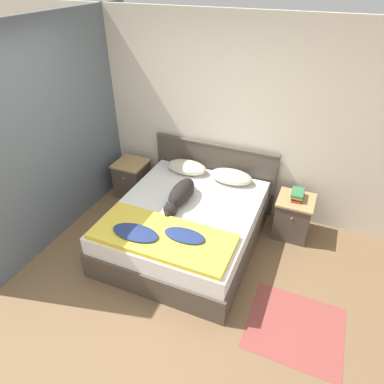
{
  "coord_description": "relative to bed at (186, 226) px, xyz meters",
  "views": [
    {
      "loc": [
        1.41,
        -1.9,
        2.97
      ],
      "look_at": [
        0.07,
        1.26,
        0.65
      ],
      "focal_mm": 32.0,
      "sensor_mm": 36.0,
      "label": 1
    }
  ],
  "objects": [
    {
      "name": "bed",
      "position": [
        0.0,
        0.0,
        0.0
      ],
      "size": [
        1.67,
        1.94,
        0.55
      ],
      "color": "#4C4238",
      "rests_on": "ground_plane"
    },
    {
      "name": "nightstand_left",
      "position": [
        -1.18,
        0.7,
        0.0
      ],
      "size": [
        0.44,
        0.45,
        0.54
      ],
      "color": "#4C4238",
      "rests_on": "ground_plane"
    },
    {
      "name": "book_stack",
      "position": [
        1.19,
        0.71,
        0.32
      ],
      "size": [
        0.16,
        0.24,
        0.1
      ],
      "color": "#AD2D28",
      "rests_on": "nightstand_right"
    },
    {
      "name": "pillow_left",
      "position": [
        -0.32,
        0.76,
        0.36
      ],
      "size": [
        0.57,
        0.33,
        0.16
      ],
      "color": "beige",
      "rests_on": "bed"
    },
    {
      "name": "pillow_right",
      "position": [
        0.32,
        0.76,
        0.36
      ],
      "size": [
        0.57,
        0.33,
        0.16
      ],
      "color": "beige",
      "rests_on": "bed"
    },
    {
      "name": "wall_back",
      "position": [
        -0.07,
        1.07,
        1.01
      ],
      "size": [
        9.0,
        0.06,
        2.55
      ],
      "color": "beige",
      "rests_on": "ground_plane"
    },
    {
      "name": "quilt",
      "position": [
        -0.01,
        -0.6,
        0.31
      ],
      "size": [
        1.5,
        0.64,
        0.1
      ],
      "color": "yellow",
      "rests_on": "bed"
    },
    {
      "name": "dog",
      "position": [
        -0.1,
        0.08,
        0.39
      ],
      "size": [
        0.23,
        0.78,
        0.24
      ],
      "color": "black",
      "rests_on": "bed"
    },
    {
      "name": "headboard",
      "position": [
        0.0,
        0.99,
        0.22
      ],
      "size": [
        1.75,
        0.06,
        0.94
      ],
      "color": "#4C4238",
      "rests_on": "ground_plane"
    },
    {
      "name": "nightstand_right",
      "position": [
        1.18,
        0.7,
        0.0
      ],
      "size": [
        0.44,
        0.45,
        0.54
      ],
      "color": "#4C4238",
      "rests_on": "ground_plane"
    },
    {
      "name": "rug",
      "position": [
        1.48,
        -0.71,
        -0.27
      ],
      "size": [
        0.91,
        0.84,
        0.0
      ],
      "color": "#93423D",
      "rests_on": "ground_plane"
    },
    {
      "name": "ground_plane",
      "position": [
        -0.07,
        -1.06,
        -0.27
      ],
      "size": [
        16.0,
        16.0,
        0.0
      ],
      "primitive_type": "plane",
      "color": "brown"
    },
    {
      "name": "wall_side_left",
      "position": [
        -1.6,
        -0.01,
        1.01
      ],
      "size": [
        0.06,
        3.1,
        2.55
      ],
      "color": "slate",
      "rests_on": "ground_plane"
    }
  ]
}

